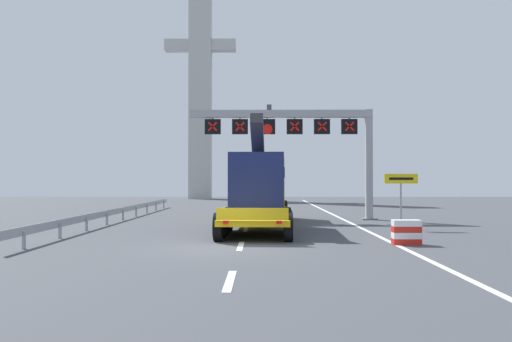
{
  "coord_description": "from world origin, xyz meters",
  "views": [
    {
      "loc": [
        1.3,
        -18.26,
        2.35
      ],
      "look_at": [
        1.03,
        9.74,
        2.84
      ],
      "focal_mm": 36.9,
      "sensor_mm": 36.0,
      "label": 1
    }
  ],
  "objects_px": {
    "overhead_lane_gantry": "(303,131)",
    "crash_barrier_striped": "(406,232)",
    "heavy_haul_truck_yellow": "(260,187)",
    "exit_sign_yellow": "(401,187)",
    "bridge_pylon_distant": "(200,72)"
  },
  "relations": [
    {
      "from": "crash_barrier_striped",
      "to": "bridge_pylon_distant",
      "type": "relative_size",
      "value": 0.03
    },
    {
      "from": "heavy_haul_truck_yellow",
      "to": "crash_barrier_striped",
      "type": "distance_m",
      "value": 9.99
    },
    {
      "from": "exit_sign_yellow",
      "to": "bridge_pylon_distant",
      "type": "height_order",
      "value": "bridge_pylon_distant"
    },
    {
      "from": "heavy_haul_truck_yellow",
      "to": "exit_sign_yellow",
      "type": "bearing_deg",
      "value": -18.19
    },
    {
      "from": "exit_sign_yellow",
      "to": "crash_barrier_striped",
      "type": "bearing_deg",
      "value": -103.2
    },
    {
      "from": "exit_sign_yellow",
      "to": "bridge_pylon_distant",
      "type": "relative_size",
      "value": 0.08
    },
    {
      "from": "overhead_lane_gantry",
      "to": "exit_sign_yellow",
      "type": "relative_size",
      "value": 4.2
    },
    {
      "from": "bridge_pylon_distant",
      "to": "heavy_haul_truck_yellow",
      "type": "bearing_deg",
      "value": -78.86
    },
    {
      "from": "crash_barrier_striped",
      "to": "overhead_lane_gantry",
      "type": "bearing_deg",
      "value": 102.97
    },
    {
      "from": "bridge_pylon_distant",
      "to": "exit_sign_yellow",
      "type": "bearing_deg",
      "value": -70.71
    },
    {
      "from": "overhead_lane_gantry",
      "to": "crash_barrier_striped",
      "type": "bearing_deg",
      "value": -77.03
    },
    {
      "from": "crash_barrier_striped",
      "to": "heavy_haul_truck_yellow",
      "type": "bearing_deg",
      "value": 122.66
    },
    {
      "from": "overhead_lane_gantry",
      "to": "crash_barrier_striped",
      "type": "xyz_separation_m",
      "value": [
        2.81,
        -12.19,
        -4.86
      ]
    },
    {
      "from": "exit_sign_yellow",
      "to": "bridge_pylon_distant",
      "type": "distance_m",
      "value": 45.94
    },
    {
      "from": "overhead_lane_gantry",
      "to": "exit_sign_yellow",
      "type": "xyz_separation_m",
      "value": [
        4.23,
        -6.1,
        -3.29
      ]
    }
  ]
}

